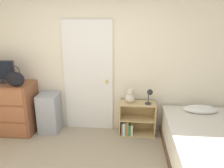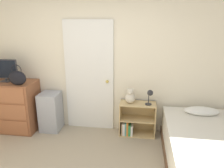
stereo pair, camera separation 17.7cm
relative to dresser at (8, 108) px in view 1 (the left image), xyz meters
name	(u,v)px [view 1 (the left image)]	position (x,y,z in m)	size (l,w,h in m)	color
wall_back	(96,63)	(1.60, 0.32, 0.81)	(10.00, 0.06, 2.55)	beige
door_closed	(88,77)	(1.46, 0.27, 0.54)	(0.89, 0.09, 2.03)	white
dresser	(8,108)	(0.00, 0.00, 0.00)	(0.97, 0.54, 0.94)	brown
tv	(2,71)	(-0.03, 0.02, 0.68)	(0.48, 0.16, 0.41)	#2D2D33
handbag	(15,79)	(0.31, -0.17, 0.60)	(0.32, 0.13, 0.36)	black
storage_bin	(49,113)	(0.74, 0.08, -0.11)	(0.35, 0.38, 0.72)	#999EA8
bookshelf	(134,121)	(2.31, 0.12, -0.22)	(0.64, 0.31, 0.61)	tan
teddy_bear	(130,96)	(2.22, 0.11, 0.25)	(0.18, 0.18, 0.27)	beige
desk_lamp	(150,94)	(2.56, 0.07, 0.33)	(0.13, 0.12, 0.27)	#262628
bed	(212,148)	(3.41, -0.67, -0.21)	(1.24, 1.90, 0.64)	brown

